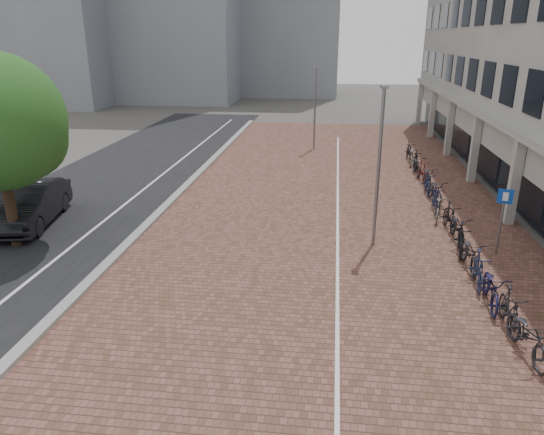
{
  "coord_description": "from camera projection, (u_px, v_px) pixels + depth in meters",
  "views": [
    {
      "loc": [
        1.92,
        -9.54,
        6.95
      ],
      "look_at": [
        0.0,
        6.0,
        1.3
      ],
      "focal_mm": 33.44,
      "sensor_mm": 36.0,
      "label": 1
    }
  ],
  "objects": [
    {
      "name": "plaza_brick",
      "position": [
        333.0,
        201.0,
        22.45
      ],
      "size": [
        14.5,
        42.0,
        0.04
      ],
      "primitive_type": "cube",
      "color": "brown",
      "rests_on": "ground"
    },
    {
      "name": "parking_line",
      "position": [
        338.0,
        201.0,
        22.42
      ],
      "size": [
        0.1,
        30.0,
        0.0
      ],
      "primitive_type": "cube",
      "color": "white",
      "rests_on": "plaza_brick"
    },
    {
      "name": "lamp_near",
      "position": [
        378.0,
        170.0,
        16.91
      ],
      "size": [
        0.12,
        0.12,
        5.42
      ],
      "primitive_type": "cylinder",
      "color": "slate",
      "rests_on": "ground"
    },
    {
      "name": "lane_line",
      "position": [
        138.0,
        194.0,
        23.48
      ],
      "size": [
        0.12,
        44.0,
        0.0
      ],
      "primitive_type": "cube",
      "color": "white",
      "rests_on": "street_asphalt"
    },
    {
      "name": "ground",
      "position": [
        240.0,
        360.0,
        11.48
      ],
      "size": [
        140.0,
        140.0,
        0.0
      ],
      "primitive_type": "plane",
      "color": "#474442",
      "rests_on": "ground"
    },
    {
      "name": "lamp_far",
      "position": [
        315.0,
        109.0,
        31.8
      ],
      "size": [
        0.12,
        0.12,
        5.12
      ],
      "primitive_type": "cylinder",
      "color": "slate",
      "rests_on": "ground"
    },
    {
      "name": "parking_sign",
      "position": [
        503.0,
        212.0,
        16.55
      ],
      "size": [
        0.47,
        0.15,
        2.28
      ],
      "rotation": [
        0.0,
        0.0,
        -0.24
      ],
      "color": "slate",
      "rests_on": "ground"
    },
    {
      "name": "street_asphalt",
      "position": [
        97.0,
        192.0,
        23.72
      ],
      "size": [
        8.0,
        50.0,
        0.03
      ],
      "primitive_type": "cube",
      "color": "black",
      "rests_on": "ground"
    },
    {
      "name": "street_tree",
      "position": [
        1.0,
        126.0,
        16.5
      ],
      "size": [
        4.51,
        4.51,
        6.56
      ],
      "color": "#382619",
      "rests_on": "ground"
    },
    {
      "name": "curb",
      "position": [
        178.0,
        194.0,
        23.25
      ],
      "size": [
        0.35,
        42.0,
        0.14
      ],
      "primitive_type": "cube",
      "color": "gray",
      "rests_on": "ground"
    },
    {
      "name": "car_dark",
      "position": [
        29.0,
        204.0,
        19.5
      ],
      "size": [
        2.6,
        5.16,
        1.62
      ],
      "primitive_type": "imported",
      "rotation": [
        0.0,
        0.0,
        0.19
      ],
      "color": "black",
      "rests_on": "ground"
    },
    {
      "name": "bike_row",
      "position": [
        441.0,
        203.0,
        20.52
      ],
      "size": [
        1.32,
        21.45,
        1.05
      ],
      "color": "#222227",
      "rests_on": "ground"
    }
  ]
}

